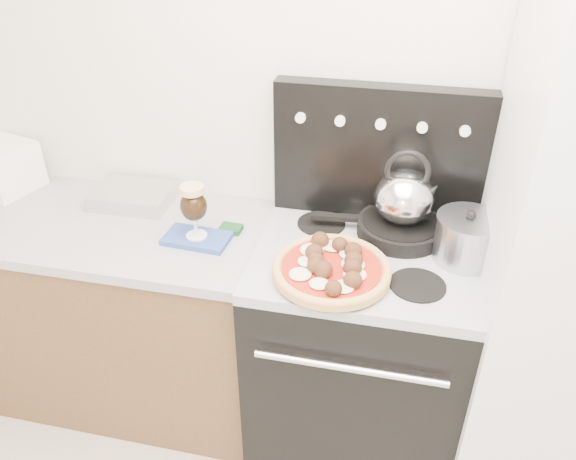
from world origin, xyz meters
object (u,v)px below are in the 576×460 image
(skillet, at_px, (400,228))
(oven_mitt, at_px, (197,238))
(beer_glass, at_px, (194,211))
(pizza, at_px, (332,267))
(tea_kettle, at_px, (405,193))
(stock_pot, at_px, (466,240))
(pizza_pan, at_px, (331,275))
(stove_body, at_px, (356,353))
(base_cabinet, at_px, (102,311))

(skillet, bearing_deg, oven_mitt, -166.71)
(beer_glass, xyz_separation_m, pizza, (0.51, -0.13, -0.07))
(beer_glass, distance_m, skillet, 0.74)
(skillet, distance_m, tea_kettle, 0.14)
(pizza, distance_m, stock_pot, 0.47)
(pizza_pan, distance_m, stock_pot, 0.47)
(oven_mitt, height_order, tea_kettle, tea_kettle)
(oven_mitt, xyz_separation_m, tea_kettle, (0.71, 0.17, 0.18))
(stove_body, bearing_deg, pizza, -120.36)
(pizza, bearing_deg, skillet, 56.03)
(base_cabinet, xyz_separation_m, stock_pot, (1.43, 0.01, 0.57))
(stove_body, distance_m, pizza, 0.55)
(base_cabinet, height_order, stock_pot, stock_pot)
(oven_mitt, relative_size, pizza_pan, 0.65)
(base_cabinet, relative_size, stock_pot, 6.96)
(base_cabinet, relative_size, tea_kettle, 6.28)
(beer_glass, bearing_deg, base_cabinet, 173.90)
(stove_body, height_order, oven_mitt, oven_mitt)
(stock_pot, bearing_deg, pizza_pan, -154.95)
(stock_pot, bearing_deg, beer_glass, -176.15)
(base_cabinet, relative_size, beer_glass, 6.98)
(stove_body, relative_size, stock_pot, 4.22)
(oven_mitt, distance_m, beer_glass, 0.11)
(oven_mitt, bearing_deg, base_cabinet, 173.90)
(stove_body, xyz_separation_m, stock_pot, (0.33, 0.03, 0.56))
(stove_body, relative_size, beer_glass, 4.24)
(base_cabinet, height_order, stove_body, stove_body)
(beer_glass, relative_size, pizza_pan, 0.58)
(stove_body, height_order, tea_kettle, tea_kettle)
(pizza_pan, relative_size, tea_kettle, 1.55)
(stove_body, xyz_separation_m, beer_glass, (-0.61, -0.03, 0.58))
(skillet, distance_m, stock_pot, 0.25)
(base_cabinet, distance_m, pizza_pan, 1.14)
(tea_kettle, xyz_separation_m, stock_pot, (0.22, -0.11, -0.10))
(base_cabinet, relative_size, stove_body, 1.65)
(tea_kettle, bearing_deg, base_cabinet, 165.73)
(pizza_pan, relative_size, stock_pot, 1.72)
(pizza_pan, bearing_deg, stock_pot, 25.05)
(base_cabinet, relative_size, skillet, 4.67)
(base_cabinet, xyz_separation_m, pizza, (1.01, -0.19, 0.53))
(base_cabinet, bearing_deg, oven_mitt, -6.10)
(stove_body, relative_size, tea_kettle, 3.81)
(pizza, relative_size, tea_kettle, 1.65)
(base_cabinet, distance_m, stock_pot, 1.54)
(oven_mitt, xyz_separation_m, pizza, (0.51, -0.13, 0.05))
(oven_mitt, distance_m, tea_kettle, 0.76)
(oven_mitt, xyz_separation_m, skillet, (0.71, 0.17, 0.04))
(oven_mitt, relative_size, pizza, 0.62)
(base_cabinet, xyz_separation_m, stove_body, (1.10, -0.02, 0.01))
(beer_glass, bearing_deg, pizza, -14.71)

